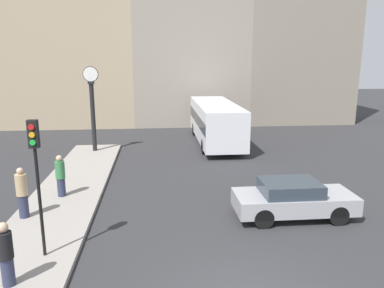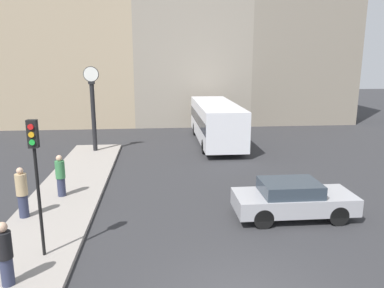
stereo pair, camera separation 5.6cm
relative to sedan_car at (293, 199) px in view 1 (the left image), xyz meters
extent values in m
cube|color=gray|center=(-8.66, 2.63, -0.64)|extent=(2.86, 18.55, 0.16)
cube|color=tan|center=(-12.33, 20.81, 7.82)|extent=(11.32, 5.00, 17.07)
cube|color=gray|center=(-1.85, 20.81, 8.34)|extent=(9.64, 5.00, 18.10)
cube|color=gray|center=(7.66, 20.81, 6.89)|extent=(9.36, 5.00, 15.21)
cube|color=#9E9EA3|center=(0.04, 0.00, -0.11)|extent=(4.29, 1.77, 0.62)
cube|color=#2D3842|center=(-0.13, 0.00, 0.43)|extent=(2.06, 1.59, 0.46)
cylinder|color=black|center=(1.37, 0.77, -0.36)|extent=(0.70, 0.22, 0.70)
cylinder|color=black|center=(1.37, -0.77, -0.36)|extent=(0.70, 0.22, 0.70)
cylinder|color=black|center=(-1.29, 0.77, -0.36)|extent=(0.70, 0.22, 0.70)
cylinder|color=black|center=(-1.29, -0.77, -0.36)|extent=(0.70, 0.22, 0.70)
cube|color=silver|center=(-0.90, 12.40, 0.83)|extent=(2.52, 9.21, 2.37)
cube|color=#1E232D|center=(-0.90, 12.40, 0.98)|extent=(2.55, 9.03, 0.71)
cylinder|color=black|center=(0.22, 15.25, -0.26)|extent=(0.28, 0.90, 0.90)
cylinder|color=black|center=(-2.02, 15.25, -0.26)|extent=(0.28, 0.90, 0.90)
cylinder|color=black|center=(0.22, 9.54, -0.26)|extent=(0.28, 0.90, 0.90)
cylinder|color=black|center=(-2.02, 9.54, -0.26)|extent=(0.28, 0.90, 0.90)
cylinder|color=black|center=(-8.13, -2.21, 1.03)|extent=(0.09, 0.09, 3.17)
cube|color=black|center=(-8.13, -2.21, 2.99)|extent=(0.26, 0.20, 0.76)
cylinder|color=red|center=(-8.13, -2.33, 3.20)|extent=(0.15, 0.04, 0.15)
cylinder|color=orange|center=(-8.13, -2.33, 2.99)|extent=(0.15, 0.04, 0.15)
cylinder|color=green|center=(-8.13, -2.33, 2.78)|extent=(0.15, 0.04, 0.15)
cylinder|color=black|center=(-8.66, 10.36, 1.46)|extent=(0.26, 0.26, 4.03)
cube|color=black|center=(-8.66, 10.36, 3.55)|extent=(0.34, 0.34, 0.16)
cylinder|color=black|center=(-8.66, 10.36, 4.05)|extent=(0.90, 0.04, 0.90)
cylinder|color=white|center=(-8.66, 10.36, 4.05)|extent=(0.83, 0.06, 0.83)
cylinder|color=#2D334C|center=(-8.60, -3.63, -0.19)|extent=(0.31, 0.31, 0.73)
cylinder|color=black|center=(-8.60, -3.63, 0.52)|extent=(0.37, 0.37, 0.68)
sphere|color=tan|center=(-8.60, -3.63, 0.99)|extent=(0.26, 0.26, 0.26)
cylinder|color=#2D334C|center=(-9.60, 0.56, -0.14)|extent=(0.33, 0.33, 0.83)
cylinder|color=tan|center=(-9.60, 0.56, 0.66)|extent=(0.39, 0.39, 0.77)
sphere|color=tan|center=(-9.60, 0.56, 1.16)|extent=(0.23, 0.23, 0.23)
cylinder|color=#2D334C|center=(-8.79, 2.60, -0.18)|extent=(0.32, 0.32, 0.76)
cylinder|color=#387A47|center=(-8.79, 2.60, 0.56)|extent=(0.38, 0.38, 0.71)
sphere|color=tan|center=(-8.79, 2.60, 1.04)|extent=(0.25, 0.25, 0.25)
camera|label=1|loc=(-4.84, -12.33, 4.97)|focal=35.00mm
camera|label=2|loc=(-4.79, -12.33, 4.97)|focal=35.00mm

